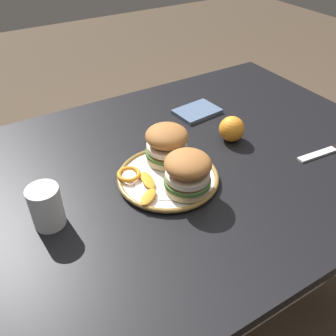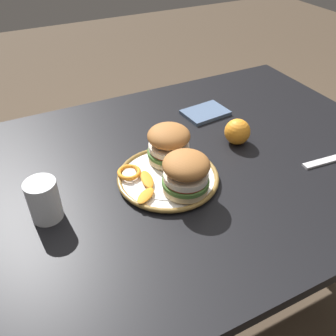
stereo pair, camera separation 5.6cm
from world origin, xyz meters
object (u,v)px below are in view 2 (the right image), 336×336
sandwich_half_left (169,143)px  drinking_glass (45,203)px  dining_table (162,194)px  whole_orange (237,132)px  sandwich_half_right (186,173)px  dinner_plate (168,177)px

sandwich_half_left → drinking_glass: sandwich_half_left is taller
drinking_glass → sandwich_half_left: bearing=-171.1°
dining_table → drinking_glass: (0.31, 0.04, 0.13)m
whole_orange → sandwich_half_left: bearing=1.4°
drinking_glass → sandwich_half_right: bearing=166.7°
dining_table → dinner_plate: size_ratio=5.47×
dining_table → whole_orange: size_ratio=19.03×
sandwich_half_right → dining_table: bearing=-86.5°
dining_table → sandwich_half_left: size_ratio=11.21×
whole_orange → dinner_plate: bearing=14.4°
sandwich_half_left → drinking_glass: 0.34m
drinking_glass → dining_table: bearing=-172.6°
dining_table → whole_orange: (-0.25, -0.02, 0.13)m
dining_table → sandwich_half_right: sandwich_half_right is taller
sandwich_half_right → dinner_plate: bearing=-78.9°
dining_table → sandwich_half_right: size_ratio=11.25×
sandwich_half_right → drinking_glass: size_ratio=1.27×
dining_table → dinner_plate: 0.11m
dining_table → whole_orange: bearing=-175.9°
dinner_plate → sandwich_half_right: 0.09m
whole_orange → sandwich_half_right: bearing=28.6°
dinner_plate → sandwich_half_right: size_ratio=2.06×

